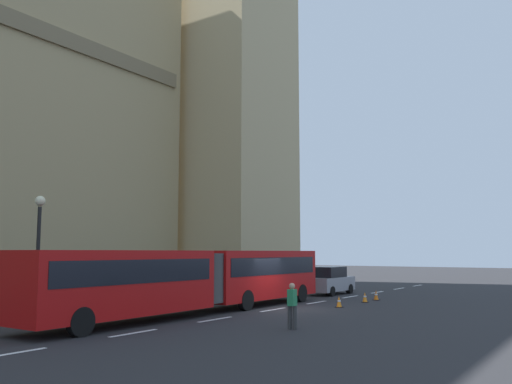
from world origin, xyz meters
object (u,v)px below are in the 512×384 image
(traffic_cone_west, at_px, (339,302))
(traffic_cone_east, at_px, (376,295))
(traffic_cone_middle, at_px, (365,297))
(sedan_lead, at_px, (329,281))
(street_lamp, at_px, (38,247))
(articulated_bus, at_px, (199,275))
(pedestrian_near_cones, at_px, (292,304))

(traffic_cone_west, distance_m, traffic_cone_east, 5.02)
(traffic_cone_middle, relative_size, traffic_cone_east, 1.00)
(sedan_lead, height_order, street_lamp, street_lamp)
(articulated_bus, relative_size, sedan_lead, 4.20)
(traffic_cone_west, height_order, pedestrian_near_cones, pedestrian_near_cones)
(articulated_bus, xyz_separation_m, sedan_lead, (13.52, -0.04, -0.83))
(traffic_cone_east, height_order, pedestrian_near_cones, pedestrian_near_cones)
(sedan_lead, height_order, traffic_cone_middle, sedan_lead)
(traffic_cone_middle, bearing_deg, articulated_bus, 156.01)
(pedestrian_near_cones, bearing_deg, street_lamp, 107.82)
(traffic_cone_west, relative_size, traffic_cone_middle, 1.00)
(sedan_lead, distance_m, street_lamp, 19.60)
(traffic_cone_middle, distance_m, street_lamp, 17.53)
(sedan_lead, distance_m, traffic_cone_west, 8.48)
(traffic_cone_middle, bearing_deg, traffic_cone_east, -0.33)
(traffic_cone_middle, distance_m, pedestrian_near_cones, 11.69)
(sedan_lead, bearing_deg, street_lamp, 166.51)
(traffic_cone_west, bearing_deg, traffic_cone_east, -0.39)
(traffic_cone_middle, bearing_deg, pedestrian_near_cones, -170.48)
(sedan_lead, bearing_deg, pedestrian_near_cones, -158.47)
(street_lamp, bearing_deg, pedestrian_near_cones, -72.18)
(traffic_cone_west, bearing_deg, pedestrian_near_cones, -166.53)
(traffic_cone_east, distance_m, street_lamp, 18.97)
(traffic_cone_middle, bearing_deg, street_lamp, 149.68)
(sedan_lead, distance_m, pedestrian_near_cones, 16.68)
(traffic_cone_east, bearing_deg, traffic_cone_west, 179.61)
(articulated_bus, bearing_deg, traffic_cone_middle, -23.99)
(traffic_cone_west, bearing_deg, sedan_lead, 29.53)
(articulated_bus, relative_size, street_lamp, 3.51)
(traffic_cone_west, height_order, street_lamp, street_lamp)
(traffic_cone_middle, xyz_separation_m, pedestrian_near_cones, (-11.51, -1.93, 0.63))
(sedan_lead, distance_m, traffic_cone_east, 4.85)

